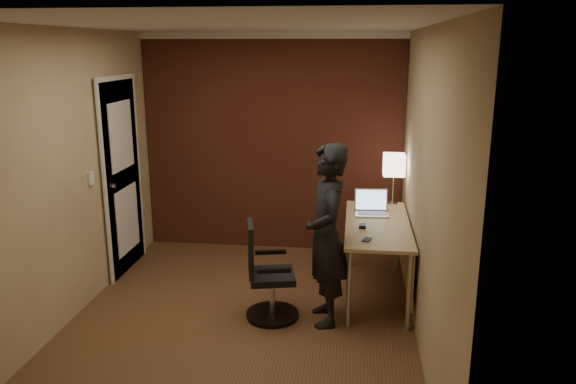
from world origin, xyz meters
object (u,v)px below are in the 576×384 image
(office_chair, at_px, (266,278))
(desk_lamp, at_px, (394,165))
(phone, at_px, (367,240))
(person, at_px, (327,235))
(mouse, at_px, (362,226))
(desk, at_px, (385,236))
(laptop, at_px, (371,207))

(office_chair, bearing_deg, desk_lamp, 47.90)
(phone, relative_size, person, 0.07)
(desk_lamp, xyz_separation_m, office_chair, (-1.15, -1.27, -0.77))
(person, bearing_deg, mouse, 131.95)
(office_chair, xyz_separation_m, person, (0.52, 0.01, 0.41))
(phone, bearing_deg, person, -147.66)
(phone, bearing_deg, office_chair, -155.33)
(office_chair, relative_size, person, 0.55)
(desk_lamp, bearing_deg, desk, -98.61)
(desk_lamp, relative_size, office_chair, 0.62)
(office_chair, bearing_deg, desk, 30.00)
(desk, height_order, person, person)
(laptop, relative_size, person, 0.22)
(desk, bearing_deg, mouse, -142.70)
(desk_lamp, distance_m, mouse, 0.98)
(desk, height_order, office_chair, office_chair)
(desk, distance_m, office_chair, 1.23)
(desk, relative_size, phone, 13.04)
(mouse, xyz_separation_m, phone, (0.03, -0.34, -0.01))
(desk_lamp, height_order, phone, desk_lamp)
(desk, relative_size, desk_lamp, 2.80)
(phone, xyz_separation_m, office_chair, (-0.86, -0.10, -0.35))
(mouse, bearing_deg, office_chair, -150.41)
(laptop, relative_size, phone, 2.99)
(desk, bearing_deg, office_chair, -150.00)
(phone, bearing_deg, desk, 88.40)
(person, bearing_deg, desk_lamp, 141.19)
(desk_lamp, relative_size, person, 0.34)
(mouse, height_order, person, person)
(phone, height_order, person, person)
(phone, height_order, office_chair, office_chair)
(desk, distance_m, mouse, 0.31)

